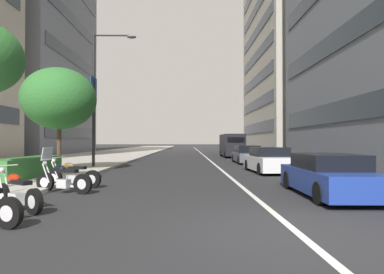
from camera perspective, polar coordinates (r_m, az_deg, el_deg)
ground_plane at (r=6.55m, az=17.79°, el=-15.53°), size 400.00×400.00×0.00m
sidewalk_right_plaza at (r=37.31m, az=-15.89°, el=-3.24°), size 160.00×10.20×0.15m
lane_centre_stripe at (r=41.09m, az=1.96°, el=-3.15°), size 110.00×0.16×0.01m
motorcycle_second_in_row at (r=9.01m, az=-28.49°, el=-8.78°), size 1.36×1.80×1.08m
motorcycle_under_tarp at (r=11.41m, az=-21.82°, el=-6.94°), size 0.87×2.03×1.48m
motorcycle_by_sign_pole at (r=12.65m, az=-20.33°, el=-6.45°), size 0.82×2.19×1.10m
car_far_down_avenue at (r=10.84m, az=22.89°, el=-6.33°), size 4.51×1.94×1.29m
car_approaching_light at (r=18.01m, az=13.40°, el=-4.09°), size 4.28×2.06×1.37m
car_following_behind at (r=25.58m, az=9.65°, el=-3.12°), size 4.56×1.88×1.37m
delivery_van_ahead at (r=35.08m, az=7.02°, el=-1.39°), size 5.97×2.11×2.46m
street_lamp_with_banners at (r=21.00m, az=-15.89°, el=8.69°), size 1.26×2.71×8.20m
clipped_hedge_bed at (r=15.69m, az=-27.15°, el=-4.76°), size 4.98×1.10×0.84m
street_tree_far_plaza at (r=18.47m, az=-22.35°, el=6.24°), size 3.80×3.80×5.39m
office_tower_mid_left at (r=57.87m, az=22.59°, el=21.29°), size 22.16×21.82×46.79m
office_tower_far_right_block at (r=53.53m, az=-27.68°, el=17.11°), size 21.32×14.75×36.14m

